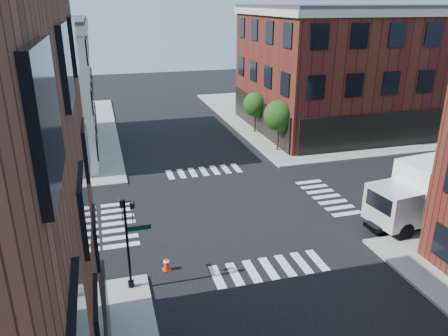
% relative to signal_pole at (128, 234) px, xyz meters
% --- Properties ---
extents(ground, '(120.00, 120.00, 0.00)m').
position_rel_signal_pole_xyz_m(ground, '(6.72, 6.68, -2.86)').
color(ground, black).
rests_on(ground, ground).
extents(sidewalk_ne, '(30.00, 30.00, 0.15)m').
position_rel_signal_pole_xyz_m(sidewalk_ne, '(27.72, 27.68, -2.78)').
color(sidewalk_ne, gray).
rests_on(sidewalk_ne, ground).
extents(building_ne, '(25.00, 16.00, 12.00)m').
position_rel_signal_pole_xyz_m(building_ne, '(27.22, 22.68, 3.14)').
color(building_ne, '#4C1513').
rests_on(building_ne, ground).
extents(tree_near, '(2.69, 2.69, 4.49)m').
position_rel_signal_pole_xyz_m(tree_near, '(14.28, 16.65, 0.30)').
color(tree_near, black).
rests_on(tree_near, ground).
extents(tree_far, '(2.43, 2.43, 4.07)m').
position_rel_signal_pole_xyz_m(tree_far, '(14.28, 22.65, 0.02)').
color(tree_far, black).
rests_on(tree_far, ground).
extents(signal_pole, '(1.29, 1.24, 4.60)m').
position_rel_signal_pole_xyz_m(signal_pole, '(0.00, 0.00, 0.00)').
color(signal_pole, black).
rests_on(signal_pole, ground).
extents(box_truck, '(8.87, 3.61, 3.92)m').
position_rel_signal_pole_xyz_m(box_truck, '(18.23, 1.74, -0.82)').
color(box_truck, white).
rests_on(box_truck, ground).
extents(traffic_cone, '(0.43, 0.43, 0.75)m').
position_rel_signal_pole_xyz_m(traffic_cone, '(1.75, 0.98, -2.50)').
color(traffic_cone, '#FC280B').
rests_on(traffic_cone, ground).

